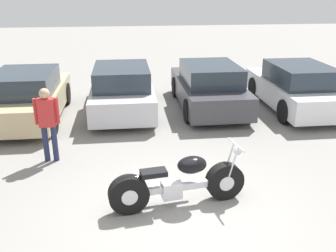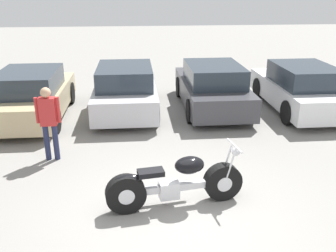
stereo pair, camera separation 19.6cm
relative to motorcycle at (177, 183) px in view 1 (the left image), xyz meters
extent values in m
plane|color=gray|center=(0.05, -0.24, -0.43)|extent=(60.00, 60.00, 0.00)
cylinder|color=black|center=(0.88, 0.13, -0.09)|extent=(0.71, 0.30, 0.69)
cylinder|color=silver|center=(0.88, 0.13, -0.09)|extent=(0.30, 0.26, 0.27)
cylinder|color=black|center=(-0.84, -0.13, -0.09)|extent=(0.71, 0.30, 0.69)
cylinder|color=silver|center=(-0.84, -0.13, -0.09)|extent=(0.30, 0.26, 0.27)
cube|color=silver|center=(0.02, 0.00, -0.07)|extent=(1.33, 0.31, 0.12)
cube|color=silver|center=(-0.10, -0.02, -0.11)|extent=(0.37, 0.29, 0.30)
ellipsoid|color=black|center=(0.26, 0.04, 0.32)|extent=(0.57, 0.43, 0.30)
cube|color=black|center=(-0.41, -0.07, 0.26)|extent=(0.47, 0.30, 0.09)
ellipsoid|color=black|center=(-0.79, -0.12, 0.17)|extent=(0.50, 0.27, 0.20)
cylinder|color=silver|center=(0.98, 0.06, 0.26)|extent=(0.22, 0.07, 0.70)
cylinder|color=silver|center=(0.95, 0.23, 0.26)|extent=(0.22, 0.07, 0.70)
cylinder|color=silver|center=(1.06, 0.16, 0.60)|extent=(0.13, 0.62, 0.03)
sphere|color=silver|center=(1.10, 0.16, 0.48)|extent=(0.15, 0.15, 0.15)
cylinder|color=silver|center=(-0.36, 0.08, -0.21)|extent=(1.33, 0.28, 0.08)
cube|color=#C6B284|center=(-3.56, 5.01, 0.09)|extent=(1.79, 4.17, 0.66)
cube|color=#28333D|center=(-3.56, 4.76, 0.70)|extent=(1.57, 2.17, 0.56)
cylinder|color=black|center=(-4.40, 6.30, -0.09)|extent=(0.20, 0.68, 0.68)
cylinder|color=black|center=(-2.73, 6.30, -0.09)|extent=(0.20, 0.68, 0.68)
cylinder|color=black|center=(-2.73, 3.72, -0.09)|extent=(0.20, 0.68, 0.68)
cube|color=#BCBCC1|center=(-0.92, 5.43, 0.09)|extent=(1.79, 4.17, 0.66)
cube|color=#28333D|center=(-0.92, 5.18, 0.70)|extent=(1.57, 2.17, 0.56)
cylinder|color=black|center=(-1.75, 6.72, -0.09)|extent=(0.20, 0.68, 0.68)
cylinder|color=black|center=(-0.08, 6.72, -0.09)|extent=(0.20, 0.68, 0.68)
cylinder|color=black|center=(-1.75, 4.13, -0.09)|extent=(0.20, 0.68, 0.68)
cylinder|color=black|center=(-0.08, 4.13, -0.09)|extent=(0.20, 0.68, 0.68)
cube|color=#3D3D42|center=(1.73, 5.42, 0.09)|extent=(1.79, 4.17, 0.66)
cube|color=#28333D|center=(1.73, 5.17, 0.70)|extent=(1.57, 2.17, 0.56)
cylinder|color=black|center=(0.90, 6.71, -0.09)|extent=(0.20, 0.68, 0.68)
cylinder|color=black|center=(2.56, 6.71, -0.09)|extent=(0.20, 0.68, 0.68)
cylinder|color=black|center=(0.90, 4.13, -0.09)|extent=(0.20, 0.68, 0.68)
cylinder|color=black|center=(2.56, 4.13, -0.09)|extent=(0.20, 0.68, 0.68)
cube|color=white|center=(4.38, 5.04, 0.09)|extent=(1.79, 4.17, 0.66)
cube|color=#28333D|center=(4.38, 4.79, 0.70)|extent=(1.57, 2.17, 0.56)
cylinder|color=black|center=(3.54, 6.33, -0.09)|extent=(0.20, 0.68, 0.68)
cylinder|color=black|center=(5.21, 6.33, -0.09)|extent=(0.20, 0.68, 0.68)
cylinder|color=black|center=(3.54, 3.74, -0.09)|extent=(0.20, 0.68, 0.68)
cylinder|color=#232847|center=(-2.59, 2.08, -0.03)|extent=(0.12, 0.12, 0.81)
cylinder|color=#232847|center=(-2.40, 2.08, -0.03)|extent=(0.12, 0.12, 0.81)
cube|color=red|center=(-2.49, 2.08, 0.69)|extent=(0.34, 0.20, 0.61)
cylinder|color=red|center=(-2.71, 2.08, 0.72)|extent=(0.08, 0.08, 0.56)
cylinder|color=red|center=(-2.27, 2.08, 0.72)|extent=(0.08, 0.08, 0.56)
sphere|color=tan|center=(-2.49, 2.08, 1.10)|extent=(0.22, 0.22, 0.22)
camera|label=1|loc=(-0.82, -5.62, 3.23)|focal=40.00mm
camera|label=2|loc=(-0.63, -5.64, 3.23)|focal=40.00mm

